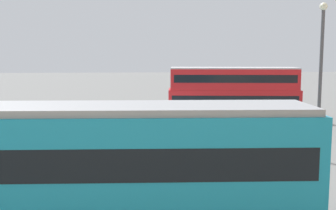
{
  "coord_description": "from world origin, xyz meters",
  "views": [
    {
      "loc": [
        2.87,
        28.42,
        5.02
      ],
      "look_at": [
        0.99,
        4.48,
        2.0
      ],
      "focal_mm": 44.11,
      "sensor_mm": 36.0,
      "label": 1
    }
  ],
  "objects_px": {
    "tram_yellow": "(54,164)",
    "street_lamp": "(321,70)",
    "double_decker_bus": "(233,92)",
    "pedestrian_near_railing": "(145,120)",
    "pedestrian_crossing": "(173,140)"
  },
  "relations": [
    {
      "from": "tram_yellow",
      "to": "street_lamp",
      "type": "xyz_separation_m",
      "value": [
        -10.9,
        -6.6,
        2.4
      ]
    },
    {
      "from": "double_decker_bus",
      "to": "tram_yellow",
      "type": "distance_m",
      "value": 22.3
    },
    {
      "from": "double_decker_bus",
      "to": "street_lamp",
      "type": "distance_m",
      "value": 13.54
    },
    {
      "from": "tram_yellow",
      "to": "pedestrian_near_railing",
      "type": "relative_size",
      "value": 8.58
    },
    {
      "from": "tram_yellow",
      "to": "double_decker_bus",
      "type": "bearing_deg",
      "value": -116.67
    },
    {
      "from": "pedestrian_crossing",
      "to": "tram_yellow",
      "type": "bearing_deg",
      "value": 58.62
    },
    {
      "from": "pedestrian_near_railing",
      "to": "pedestrian_crossing",
      "type": "xyz_separation_m",
      "value": [
        -1.18,
        5.83,
        0.02
      ]
    },
    {
      "from": "double_decker_bus",
      "to": "tram_yellow",
      "type": "height_order",
      "value": "double_decker_bus"
    },
    {
      "from": "tram_yellow",
      "to": "street_lamp",
      "type": "relative_size",
      "value": 2.08
    },
    {
      "from": "pedestrian_crossing",
      "to": "street_lamp",
      "type": "distance_m",
      "value": 7.52
    },
    {
      "from": "tram_yellow",
      "to": "street_lamp",
      "type": "height_order",
      "value": "street_lamp"
    },
    {
      "from": "street_lamp",
      "to": "tram_yellow",
      "type": "bearing_deg",
      "value": 31.21
    },
    {
      "from": "double_decker_bus",
      "to": "pedestrian_crossing",
      "type": "relative_size",
      "value": 5.73
    },
    {
      "from": "tram_yellow",
      "to": "street_lamp",
      "type": "bearing_deg",
      "value": -148.79
    },
    {
      "from": "double_decker_bus",
      "to": "pedestrian_near_railing",
      "type": "relative_size",
      "value": 5.83
    }
  ]
}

